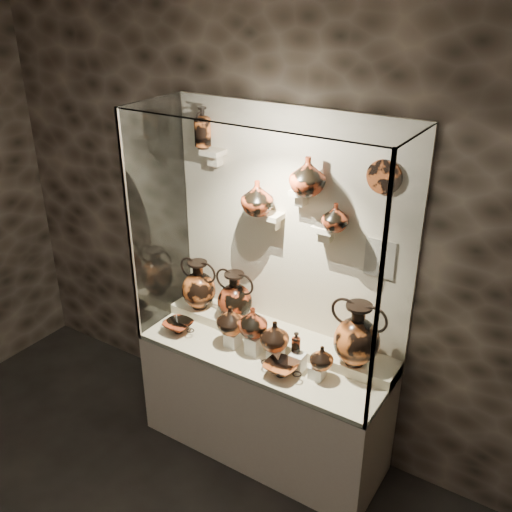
{
  "coord_description": "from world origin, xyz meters",
  "views": [
    {
      "loc": [
        1.64,
        -0.5,
        3.05
      ],
      "look_at": [
        -0.07,
        2.19,
        1.52
      ],
      "focal_mm": 40.0,
      "sensor_mm": 36.0,
      "label": 1
    }
  ],
  "objects": [
    {
      "name": "wall_plate",
      "position": [
        0.6,
        2.47,
        2.07
      ],
      "size": [
        0.2,
        0.02,
        0.2
      ],
      "primitive_type": "cylinder",
      "rotation": [
        1.57,
        0.0,
        0.0
      ],
      "color": "#A1481F",
      "rests_on": "back_panel"
    },
    {
      "name": "glass_left",
      "position": [
        -0.85,
        2.18,
        1.6
      ],
      "size": [
        0.01,
        0.6,
        1.6
      ],
      "primitive_type": "cube",
      "color": "white",
      "rests_on": "plinth"
    },
    {
      "name": "bracket_ul",
      "position": [
        -0.55,
        2.42,
        2.05
      ],
      "size": [
        0.14,
        0.12,
        0.04
      ],
      "primitive_type": "cube",
      "color": "beige",
      "rests_on": "back_panel"
    },
    {
      "name": "plinth",
      "position": [
        0.0,
        2.18,
        0.4
      ],
      "size": [
        1.7,
        0.6,
        0.8
      ],
      "primitive_type": "cube",
      "color": "beige",
      "rests_on": "floor"
    },
    {
      "name": "ovoid_vase_b",
      "position": [
        0.18,
        2.36,
        2.03
      ],
      "size": [
        0.26,
        0.26,
        0.23
      ],
      "primitive_type": "imported",
      "rotation": [
        0.0,
        0.0,
        0.22
      ],
      "color": "#9E391B",
      "rests_on": "bracket_cb"
    },
    {
      "name": "back_panel",
      "position": [
        0.0,
        2.5,
        1.6
      ],
      "size": [
        1.7,
        0.03,
        1.6
      ],
      "primitive_type": "cube",
      "color": "beige",
      "rests_on": "plinth"
    },
    {
      "name": "lekythos_tall",
      "position": [
        -0.62,
        2.41,
        2.22
      ],
      "size": [
        0.15,
        0.15,
        0.3
      ],
      "primitive_type": null,
      "rotation": [
        0.0,
        0.0,
        0.27
      ],
      "color": "#CA5E26",
      "rests_on": "bracket_ul"
    },
    {
      "name": "ovoid_vase_a",
      "position": [
        -0.17,
        2.36,
        1.83
      ],
      "size": [
        0.23,
        0.23,
        0.22
      ],
      "primitive_type": "imported",
      "rotation": [
        0.0,
        0.0,
        0.12
      ],
      "color": "#9E391B",
      "rests_on": "bracket_ca"
    },
    {
      "name": "bracket_ca",
      "position": [
        -0.1,
        2.42,
        1.7
      ],
      "size": [
        0.14,
        0.12,
        0.04
      ],
      "primitive_type": "cube",
      "color": "beige",
      "rests_on": "back_panel"
    },
    {
      "name": "frame_post_right",
      "position": [
        0.84,
        1.89,
        1.6
      ],
      "size": [
        0.02,
        0.02,
        1.6
      ],
      "primitive_type": "cube",
      "color": "gray",
      "rests_on": "plinth"
    },
    {
      "name": "amphora_right",
      "position": [
        0.59,
        2.3,
        1.11
      ],
      "size": [
        0.44,
        0.44,
        0.42
      ],
      "primitive_type": null,
      "rotation": [
        0.0,
        0.0,
        -0.36
      ],
      "color": "#CA5E26",
      "rests_on": "rear_tier"
    },
    {
      "name": "frame_post_left",
      "position": [
        -0.84,
        1.89,
        1.6
      ],
      "size": [
        0.02,
        0.02,
        1.6
      ],
      "primitive_type": "cube",
      "color": "gray",
      "rests_on": "plinth"
    },
    {
      "name": "pedestal_a",
      "position": [
        -0.22,
        2.13,
        0.88
      ],
      "size": [
        0.09,
        0.09,
        0.1
      ],
      "primitive_type": "cube",
      "color": "silver",
      "rests_on": "front_tier"
    },
    {
      "name": "rear_tier",
      "position": [
        0.0,
        2.35,
        0.85
      ],
      "size": [
        1.7,
        0.25,
        0.1
      ],
      "primitive_type": "cube",
      "color": "beige",
      "rests_on": "plinth"
    },
    {
      "name": "jug_a",
      "position": [
        -0.23,
        2.13,
        1.03
      ],
      "size": [
        0.23,
        0.23,
        0.2
      ],
      "primitive_type": "imported",
      "rotation": [
        0.0,
        0.0,
        -0.28
      ],
      "color": "#CA5E26",
      "rests_on": "pedestal_a"
    },
    {
      "name": "lekythos_small",
      "position": [
        0.26,
        2.14,
        1.03
      ],
      "size": [
        0.08,
        0.08,
        0.16
      ],
      "primitive_type": null,
      "rotation": [
        0.0,
        0.0,
        -0.25
      ],
      "color": "#9E391B",
      "rests_on": "pedestal_d"
    },
    {
      "name": "front_tier",
      "position": [
        0.0,
        2.18,
        0.82
      ],
      "size": [
        1.68,
        0.58,
        0.03
      ],
      "primitive_type": "cube",
      "color": "beige",
      "rests_on": "plinth"
    },
    {
      "name": "bracket_cb",
      "position": [
        0.1,
        2.42,
        1.9
      ],
      "size": [
        0.1,
        0.12,
        0.04
      ],
      "primitive_type": "cube",
      "color": "beige",
      "rests_on": "back_panel"
    },
    {
      "name": "kylix_left",
      "position": [
        -0.63,
        2.06,
        0.88
      ],
      "size": [
        0.31,
        0.28,
        0.1
      ],
      "primitive_type": null,
      "rotation": [
        0.0,
        0.0,
        -0.3
      ],
      "color": "#9E391B",
      "rests_on": "front_tier"
    },
    {
      "name": "jug_e",
      "position": [
        0.44,
        2.13,
        0.99
      ],
      "size": [
        0.16,
        0.16,
        0.15
      ],
      "primitive_type": "imported",
      "rotation": [
        0.0,
        0.0,
        -0.11
      ],
      "color": "#CA5E26",
      "rests_on": "pedestal_e"
    },
    {
      "name": "bracket_cc",
      "position": [
        0.28,
        2.42,
        1.7
      ],
      "size": [
        0.14,
        0.12,
        0.04
      ],
      "primitive_type": "cube",
      "color": "beige",
      "rests_on": "back_panel"
    },
    {
      "name": "jug_b",
      "position": [
        -0.07,
        2.15,
        1.06
      ],
      "size": [
        0.21,
        0.21,
        0.2
      ],
      "primitive_type": "imported",
      "rotation": [
        0.0,
        0.0,
        -0.06
      ],
      "color": "#9E391B",
      "rests_on": "pedestal_b"
    },
    {
      "name": "amphora_mid",
      "position": [
        -0.33,
        2.32,
        1.08
      ],
      "size": [
        0.35,
        0.35,
        0.37
      ],
      "primitive_type": null,
      "rotation": [
        0.0,
        0.0,
        -0.21
      ],
      "color": "#9E391B",
      "rests_on": "rear_tier"
    },
    {
      "name": "kylix_right",
      "position": [
        0.22,
        2.03,
        0.88
      ],
      "size": [
        0.34,
        0.32,
        0.11
      ],
      "primitive_type": null,
      "rotation": [
        0.0,
        0.0,
        -0.42
      ],
      "color": "#CA5E26",
      "rests_on": "front_tier"
    },
    {
      "name": "pedestal_e",
      "position": [
        0.42,
        2.13,
        0.87
      ],
      "size": [
        0.09,
        0.09,
        0.08
      ],
      "primitive_type": "cube",
      "color": "silver",
      "rests_on": "front_tier"
    },
    {
      "name": "glass_top",
      "position": [
        0.0,
        2.18,
        2.4
      ],
      "size": [
        1.7,
        0.6,
        0.01
      ],
      "primitive_type": "cube",
      "color": "white",
      "rests_on": "back_panel"
    },
    {
      "name": "glass_right",
      "position": [
        0.85,
        2.18,
        1.6
      ],
      "size": [
        0.01,
        0.6,
        1.6
      ],
      "primitive_type": "cube",
      "color": "white",
      "rests_on": "plinth"
    },
    {
      "name": "pedestal_c",
      "position": [
        0.12,
        2.13,
        0.88
      ],
      "size": [
        0.09,
        0.09,
        0.09
      ],
      "primitive_type": "cube",
      "color": "silver",
      "rests_on": "front_tier"
    },
    {
      "name": "pedestal_d",
      "position": [
        0.28,
        2.13,
        0.89
      ],
      "size": [
        0.09,
        0.09,
        0.12
      ],
      "primitive_type": "cube",
      "color": "silver",
      "rests_on": "front_tier"
    },
    {
      "name": "jug_c",
      "position": [
        0.1,
        2.14,
        1.02
      ],
      "size": [
        0.21,
        0.21,
        0.2
      ],
      "primitive_type": "imported",
      "rotation": [
        0.0,
        0.0,
        -0.1
      ],
      "color": "#CA5E26",
      "rests_on": "pedestal_c"
    },
    {
      "name": "amphora_left",
      "position": [
        -0.64,
        2.32,
        1.09
      ],
      "size": [
        0.39,
        0.39,
        0.37
      ],
      "primitive_type": null,
      "rotation": [
        0.0,
        0.0,
        -0.41
      ],
      "color": "#CA5E26",
      "rests_on": "rear_tier"
    },
    {
      "name": "pedestal_b",
      "position": [
        -0.05,
        2.13,
        0.9
      ],
      "size": [
        0.09,
        0.09,
        0.13
      ],
      "primitive_type": "cube",
      "color": "silver",
      "rests_on": "front_tier"
    },
    {
      "name": "glass_front",
      "position": [
        0.0,
        1.88,
        1.6
      ],
      "size": [
        1.7,
        0.01,
        1.6
      ],
      "primitive_type": "cube",
      "color": "white",
      "rests_on": "plinth"
    },
    {
      "name": "wall_back",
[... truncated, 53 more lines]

